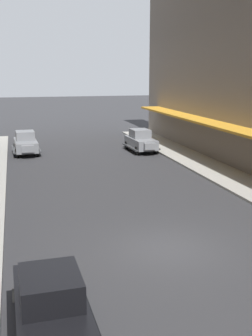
% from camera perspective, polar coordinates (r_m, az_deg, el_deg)
% --- Properties ---
extents(ground_plane, '(200.00, 200.00, 0.00)m').
position_cam_1_polar(ground_plane, '(16.32, 5.54, -10.79)').
color(ground_plane, '#2D2D30').
extents(parked_car_0, '(2.29, 4.31, 1.84)m').
position_cam_1_polar(parked_car_0, '(35.18, 2.02, 3.78)').
color(parked_car_0, slate).
rests_on(parked_car_0, ground).
extents(parked_car_1, '(2.21, 4.28, 1.84)m').
position_cam_1_polar(parked_car_1, '(11.12, -10.22, -17.59)').
color(parked_car_1, black).
rests_on(parked_car_1, ground).
extents(parked_car_2, '(2.27, 4.31, 1.84)m').
position_cam_1_polar(parked_car_2, '(35.02, -13.47, 3.39)').
color(parked_car_2, slate).
rests_on(parked_car_2, ground).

